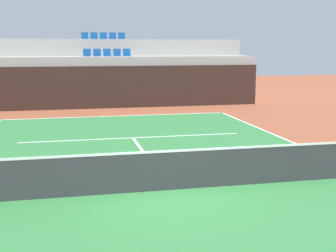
% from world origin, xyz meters
% --- Properties ---
extents(ground_plane, '(80.00, 80.00, 0.00)m').
position_xyz_m(ground_plane, '(0.00, 0.00, 0.00)').
color(ground_plane, brown).
extents(court_surface, '(11.00, 24.00, 0.01)m').
position_xyz_m(court_surface, '(0.00, 0.00, 0.01)').
color(court_surface, '#2D7238').
rests_on(court_surface, ground_plane).
extents(baseline_far, '(11.00, 0.10, 0.00)m').
position_xyz_m(baseline_far, '(0.00, 11.95, 0.01)').
color(baseline_far, white).
rests_on(baseline_far, court_surface).
extents(service_line_far, '(8.26, 0.10, 0.00)m').
position_xyz_m(service_line_far, '(0.00, 6.40, 0.01)').
color(service_line_far, white).
rests_on(service_line_far, court_surface).
extents(centre_service_line, '(0.10, 6.40, 0.00)m').
position_xyz_m(centre_service_line, '(0.00, 3.20, 0.01)').
color(centre_service_line, white).
rests_on(centre_service_line, court_surface).
extents(back_wall, '(17.20, 0.30, 2.33)m').
position_xyz_m(back_wall, '(0.00, 15.13, 1.17)').
color(back_wall, black).
rests_on(back_wall, ground_plane).
extents(stands_tier_lower, '(17.20, 2.40, 2.84)m').
position_xyz_m(stands_tier_lower, '(0.00, 16.48, 1.42)').
color(stands_tier_lower, '#9E9E99').
rests_on(stands_tier_lower, ground_plane).
extents(stands_tier_upper, '(17.20, 2.40, 3.84)m').
position_xyz_m(stands_tier_upper, '(0.00, 18.88, 1.92)').
color(stands_tier_upper, '#9E9E99').
rests_on(stands_tier_upper, ground_plane).
extents(seating_row_lower, '(2.75, 0.44, 0.44)m').
position_xyz_m(seating_row_lower, '(-0.00, 16.57, 2.96)').
color(seating_row_lower, '#145193').
rests_on(seating_row_lower, stands_tier_lower).
extents(seating_row_upper, '(2.75, 0.44, 0.44)m').
position_xyz_m(seating_row_upper, '(-0.00, 18.97, 3.97)').
color(seating_row_upper, '#145193').
rests_on(seating_row_upper, stands_tier_upper).
extents(tennis_net, '(11.08, 0.08, 1.07)m').
position_xyz_m(tennis_net, '(0.00, 0.00, 0.51)').
color(tennis_net, black).
rests_on(tennis_net, court_surface).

